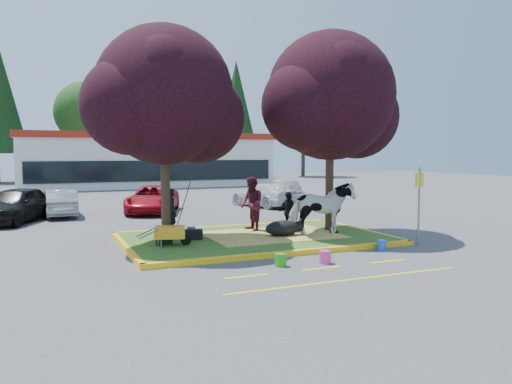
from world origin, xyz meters
name	(u,v)px	position (x,y,z in m)	size (l,w,h in m)	color
ground	(255,241)	(0.00, 0.00, 0.00)	(90.00, 90.00, 0.00)	#424244
median_island	(255,238)	(0.00, 0.00, 0.07)	(8.00, 5.00, 0.15)	#32571B
curb_near	(292,253)	(0.00, -2.58, 0.07)	(8.30, 0.16, 0.15)	yellow
curb_far	(227,227)	(0.00, 2.58, 0.07)	(8.30, 0.16, 0.15)	yellow
curb_left	(126,248)	(-4.08, 0.00, 0.07)	(0.16, 5.30, 0.15)	yellow
curb_right	(360,231)	(4.08, 0.00, 0.07)	(0.16, 5.30, 0.15)	yellow
straw_bedding	(272,235)	(0.60, 0.00, 0.15)	(4.20, 3.00, 0.01)	#C3B250
tree_purple_left	(165,102)	(-2.78, 0.38, 4.36)	(5.06, 4.20, 6.51)	black
tree_purple_right	(331,102)	(2.92, 0.18, 4.56)	(5.30, 4.40, 6.82)	black
fire_lane_stripe_a	(247,276)	(-2.00, -4.20, 0.00)	(1.10, 0.12, 0.01)	yellow
fire_lane_stripe_b	(322,268)	(0.00, -4.20, 0.00)	(1.10, 0.12, 0.01)	yellow
fire_lane_stripe_c	(388,261)	(2.00, -4.20, 0.00)	(1.10, 0.12, 0.01)	yellow
fire_lane_long	(350,280)	(0.00, -5.40, 0.00)	(6.00, 0.10, 0.01)	yellow
retail_building	(147,159)	(2.00, 27.98, 2.25)	(20.40, 8.40, 4.40)	silver
treeline	(120,104)	(1.23, 37.61, 7.73)	(46.58, 7.80, 14.63)	black
cow	(321,209)	(2.04, -0.72, 1.02)	(0.94, 2.06, 1.74)	silver
calf	(283,228)	(0.83, -0.34, 0.40)	(1.18, 0.67, 0.51)	black
handler	(171,212)	(-2.47, 1.05, 0.92)	(0.56, 0.37, 1.55)	black
visitor_a	(252,204)	(0.31, 1.01, 1.08)	(0.91, 0.71, 1.87)	#461421
visitor_b	(288,212)	(1.38, 0.34, 0.84)	(0.80, 0.33, 1.37)	black
wheelbarrow	(170,232)	(-2.92, -0.64, 0.55)	(1.54, 0.74, 0.58)	black
gear_bag_dark	(193,234)	(-2.00, 0.23, 0.30)	(0.60, 0.33, 0.31)	black
gear_bag_green	(164,240)	(-3.03, -0.27, 0.28)	(0.47, 0.29, 0.25)	black
sign_post	(419,198)	(4.30, -2.70, 1.47)	(0.34, 0.07, 2.40)	slate
bucket_green	(281,260)	(-0.83, -3.59, 0.16)	(0.30, 0.30, 0.32)	#229F18
bucket_pink	(325,257)	(0.36, -3.74, 0.16)	(0.31, 0.31, 0.33)	#DC31A4
bucket_blue	(382,245)	(2.80, -2.87, 0.15)	(0.27, 0.27, 0.29)	blue
car_black	(16,205)	(-7.26, 7.65, 0.73)	(1.72, 4.28, 1.46)	black
car_silver	(62,203)	(-5.49, 9.09, 0.60)	(1.27, 3.63, 1.20)	gray
car_red	(153,199)	(-1.47, 8.82, 0.64)	(2.11, 4.58, 1.27)	#AB0E1A
car_white	(264,195)	(4.41, 9.09, 0.61)	(1.72, 4.22, 1.22)	silver
car_grey	(285,194)	(5.54, 8.89, 0.66)	(1.39, 3.98, 1.31)	slate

